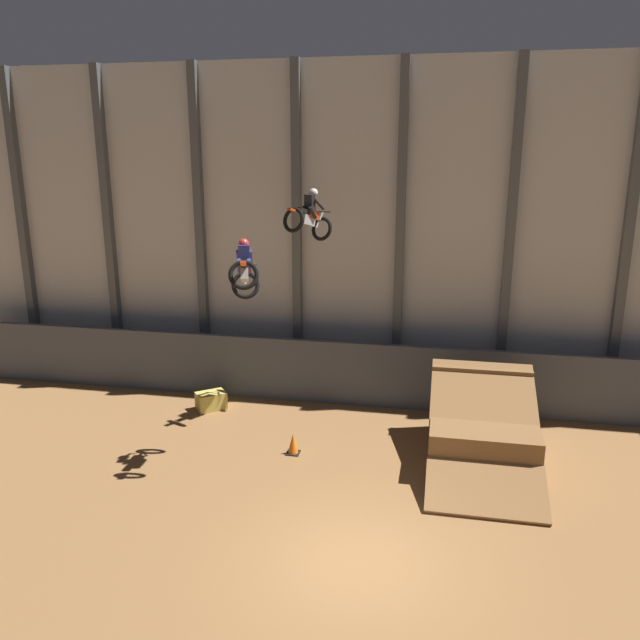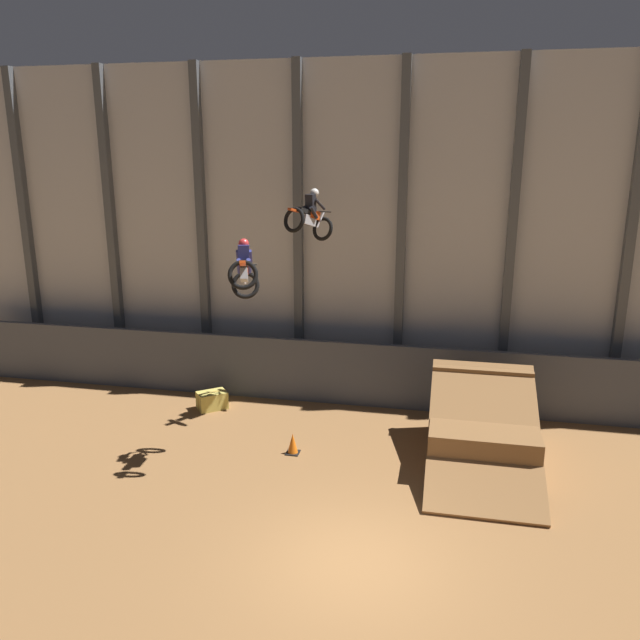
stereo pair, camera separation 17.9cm
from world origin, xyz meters
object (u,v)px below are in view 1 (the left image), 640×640
Objects in this scene: hay_bale_trackside at (211,401)px; dirt_ramp at (481,428)px; traffic_cone_near_ramp at (293,444)px; rider_bike_right_air at (309,217)px; rider_bike_left_air at (244,271)px.

dirt_ramp is at bearing -10.38° from hay_bale_trackside.
rider_bike_right_air is at bearing 93.22° from traffic_cone_near_ramp.
dirt_ramp is 2.67× the size of rider_bike_left_air.
dirt_ramp is 8.34× the size of traffic_cone_near_ramp.
rider_bike_right_air is at bearing 57.79° from rider_bike_left_air.
rider_bike_left_air reaches higher than traffic_cone_near_ramp.
hay_bale_trackside is (-3.12, -0.49, -5.84)m from rider_bike_right_air.
hay_bale_trackside is (-2.18, 2.84, -4.79)m from rider_bike_left_air.
rider_bike_right_air is 6.64m from hay_bale_trackside.
hay_bale_trackside is at bearing -145.64° from rider_bike_right_air.
rider_bike_right_air reaches higher than hay_bale_trackside.
traffic_cone_near_ramp reaches higher than hay_bale_trackside.
rider_bike_left_air is 4.93m from traffic_cone_near_ramp.
rider_bike_right_air reaches higher than traffic_cone_near_ramp.
hay_bale_trackside is (-3.28, 2.46, -0.00)m from traffic_cone_near_ramp.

